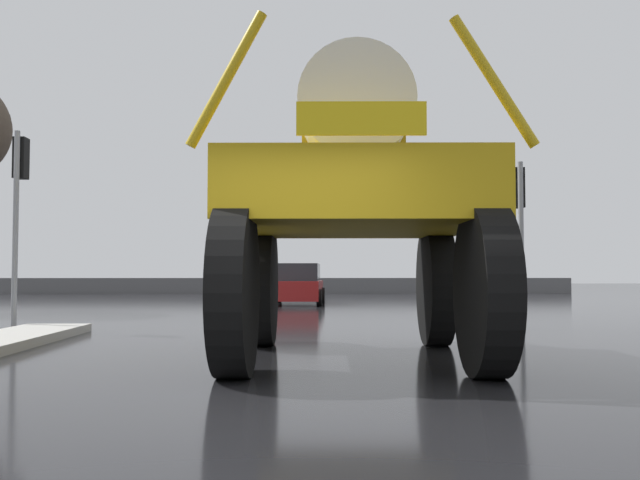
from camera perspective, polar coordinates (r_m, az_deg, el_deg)
name	(u,v)px	position (r m, az deg, el deg)	size (l,w,h in m)	color
ground_plane	(290,308)	(23.97, -2.40, -5.42)	(120.00, 120.00, 0.00)	black
oversize_sprayer	(353,207)	(9.70, 2.67, 2.60)	(3.87, 5.61, 4.03)	black
sedan_ahead	(298,285)	(26.80, -1.75, -3.61)	(2.15, 4.23, 1.52)	maroon
traffic_signal_near_left	(19,185)	(15.81, -22.74, 4.01)	(0.24, 0.54, 4.01)	gray
traffic_signal_near_right	(518,208)	(15.54, 15.44, 2.49)	(0.24, 0.54, 3.45)	gray
roadside_barrier	(290,286)	(41.43, -2.41, -3.65)	(32.84, 0.24, 0.90)	#59595B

